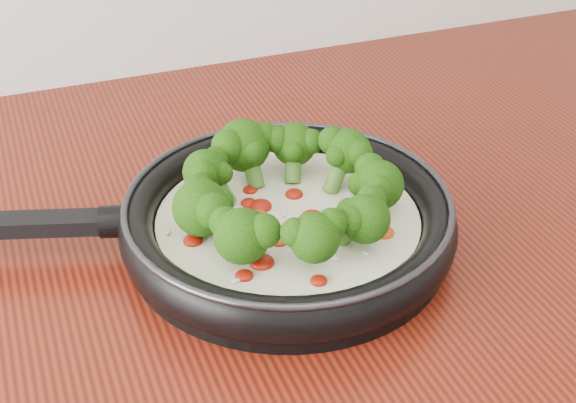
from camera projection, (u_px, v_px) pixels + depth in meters
name	position (u px, v px, depth m)	size (l,w,h in m)	color
skillet	(284.00, 215.00, 0.76)	(0.52, 0.40, 0.10)	black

